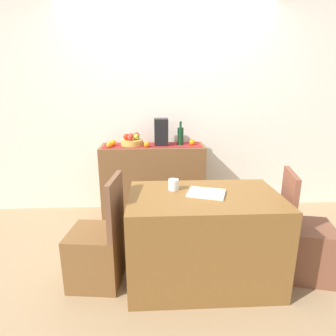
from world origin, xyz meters
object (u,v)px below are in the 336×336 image
Objects in this scene: wine_bottle at (180,136)px; chair_near_window at (98,252)px; fruit_bowl at (132,142)px; dining_table at (203,237)px; open_book at (206,193)px; sideboard_console at (153,180)px; coffee_cup at (174,185)px; coffee_maker at (161,132)px; chair_by_corner at (304,246)px.

wine_bottle is 0.32× the size of chair_near_window.
fruit_bowl reaches higher than dining_table.
fruit_bowl is 0.94× the size of open_book.
wine_bottle reaches higher than open_book.
fruit_bowl is 0.22× the size of dining_table.
fruit_bowl is at bearing -180.00° from wine_bottle.
sideboard_console is at bearing -180.00° from wine_bottle.
coffee_maker is at bearing 93.33° from coffee_cup.
dining_table is 0.86m from chair_near_window.
coffee_maker reaches higher than fruit_bowl.
coffee_maker is at bearing 122.97° from open_book.
wine_bottle is at bearing 112.85° from open_book.
open_book is (0.32, -1.27, -0.29)m from coffee_maker.
dining_table is (0.30, -1.28, -0.67)m from coffee_maker.
coffee_maker is 1.60m from chair_near_window.
chair_near_window is 1.71m from chair_by_corner.
chair_by_corner reaches higher than dining_table.
sideboard_console is 1.37m from chair_near_window.
chair_by_corner is at bearing -47.81° from coffee_maker.
wine_bottle is at bearing 58.62° from chair_near_window.
fruit_bowl is 1.54m from dining_table.
chair_near_window reaches higher than open_book.
coffee_maker reaches higher than dining_table.
coffee_maker is 0.35× the size of chair_by_corner.
sideboard_console is 4.41× the size of open_book.
open_book is 0.31× the size of chair_near_window.
open_book is at bearing -75.92° from coffee_maker.
chair_near_window is at bearing -168.19° from coffee_cup.
chair_by_corner is at bearing 18.07° from open_book.
coffee_cup is at bearing 174.80° from open_book.
dining_table is 4.23× the size of open_book.
dining_table is at bearing -86.76° from wine_bottle.
coffee_maker reaches higher than chair_near_window.
coffee_cup is (-0.24, 0.13, 0.41)m from dining_table.
fruit_bowl is 0.58m from wine_bottle.
wine_bottle is at bearing 125.99° from chair_by_corner.
chair_near_window is (-0.87, -0.02, -0.48)m from open_book.
coffee_maker is 3.56× the size of coffee_cup.
fruit_bowl is at bearing 139.67° from chair_by_corner.
chair_near_window is (-0.86, -0.00, -0.10)m from dining_table.
coffee_cup is at bearing -70.24° from fruit_bowl.
chair_by_corner is at bearing 0.18° from chair_near_window.
fruit_bowl reaches higher than open_book.
fruit_bowl reaches higher than coffee_cup.
fruit_bowl is at bearing 136.60° from open_book.
coffee_cup is (0.41, -1.16, -0.13)m from fruit_bowl.
sideboard_console is at bearing 70.71° from chair_near_window.
open_book is at bearing 46.47° from dining_table.
wine_bottle is (0.58, 0.00, 0.07)m from fruit_bowl.
coffee_maker is at bearing -180.00° from wine_bottle.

